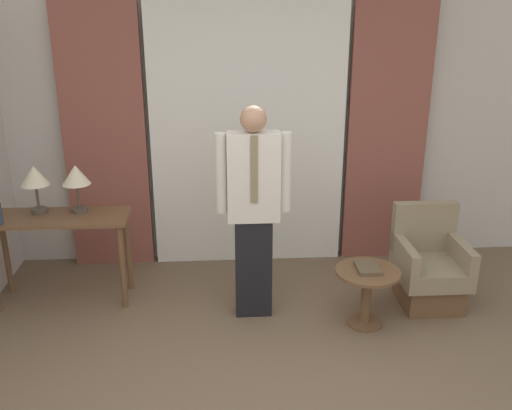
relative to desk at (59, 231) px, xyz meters
name	(u,v)px	position (x,y,z in m)	size (l,w,h in m)	color
wall_back	(247,126)	(1.66, 0.86, 0.70)	(10.00, 0.06, 2.70)	beige
curtain_sheer_center	(248,135)	(1.66, 0.73, 0.64)	(1.85, 0.06, 2.58)	white
curtain_drape_left	(105,138)	(0.31, 0.73, 0.64)	(0.77, 0.06, 2.58)	brown
curtain_drape_right	(387,133)	(3.01, 0.73, 0.64)	(0.77, 0.06, 2.58)	brown
desk	(59,231)	(0.00, 0.00, 0.00)	(1.20, 0.46, 0.79)	brown
table_lamp_left	(35,178)	(-0.17, 0.09, 0.45)	(0.24, 0.24, 0.42)	#4C4238
table_lamp_right	(76,178)	(0.17, 0.09, 0.45)	(0.24, 0.24, 0.42)	#4C4238
person	(253,205)	(1.64, -0.34, 0.32)	(0.60, 0.21, 1.77)	black
armchair	(429,269)	(3.17, -0.25, -0.34)	(0.56, 0.60, 0.85)	brown
side_table	(367,288)	(2.54, -0.58, -0.32)	(0.52, 0.52, 0.49)	brown
book	(368,268)	(2.54, -0.56, -0.15)	(0.18, 0.24, 0.03)	brown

